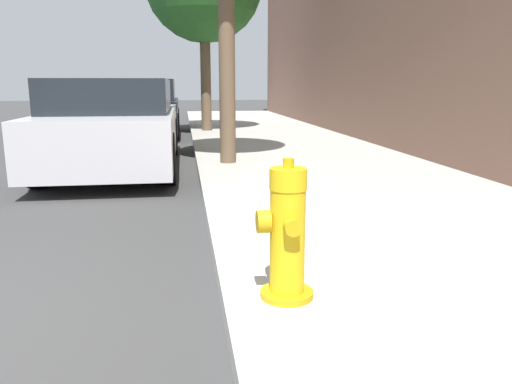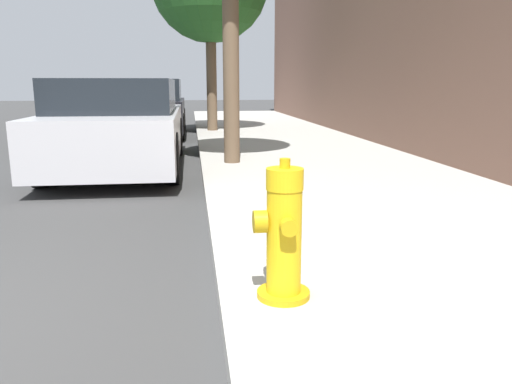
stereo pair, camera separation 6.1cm
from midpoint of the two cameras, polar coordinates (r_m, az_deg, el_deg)
fire_hydrant at (r=2.76m, az=2.89°, el=-5.00°), size 0.32×0.32×0.79m
parked_car_near at (r=8.04m, az=-15.98°, el=7.32°), size 1.83×4.54×1.38m
parked_car_mid at (r=13.24m, az=-12.91°, el=9.27°), size 1.79×3.91×1.42m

